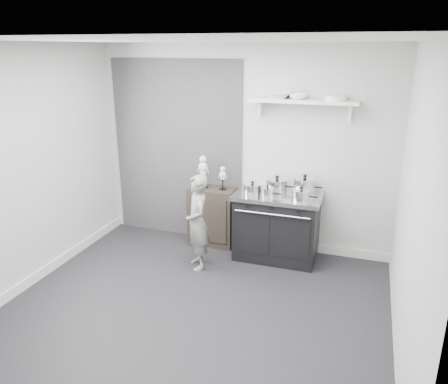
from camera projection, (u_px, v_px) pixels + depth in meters
The scene contains 16 objects.
ground at pixel (193, 309), 4.64m from camera, with size 4.00×4.00×0.00m, color black.
room_shell at pixel (187, 155), 4.28m from camera, with size 4.02×3.62×2.71m.
wall_shelf at pixel (304, 102), 5.27m from camera, with size 1.30×0.26×0.24m.
stove at pixel (277, 226), 5.65m from camera, with size 1.09×0.68×0.88m.
side_cabinet at pixel (213, 216), 6.06m from camera, with size 0.63×0.37×0.81m, color black.
child at pixel (198, 222), 5.34m from camera, with size 0.44×0.29×1.20m, color slate.
pot_front_left at pixel (252, 189), 5.50m from camera, with size 0.32×0.23×0.17m.
pot_back_left at pixel (277, 185), 5.60m from camera, with size 0.36×0.28×0.21m.
pot_back_right at pixel (305, 186), 5.50m from camera, with size 0.37×0.28×0.25m.
pot_front_right at pixel (301, 195), 5.24m from camera, with size 0.32×0.23×0.18m.
pot_front_center at pixel (268, 192), 5.39m from camera, with size 0.25×0.16×0.15m.
skeleton_full at pixel (203, 169), 5.89m from camera, with size 0.14×0.09×0.51m, color silver, non-canonical shape.
skeleton_torso at pixel (223, 176), 5.83m from camera, with size 0.10×0.07×0.37m, color silver, non-canonical shape.
bowl_large at pixel (277, 95), 5.34m from camera, with size 0.33×0.33×0.08m, color white.
bowl_small at pixel (298, 96), 5.26m from camera, with size 0.22×0.22×0.07m, color white.
plate_stack at pixel (336, 98), 5.13m from camera, with size 0.25×0.25×0.06m, color silver.
Camera 1 is at (1.58, -3.69, 2.65)m, focal length 35.00 mm.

